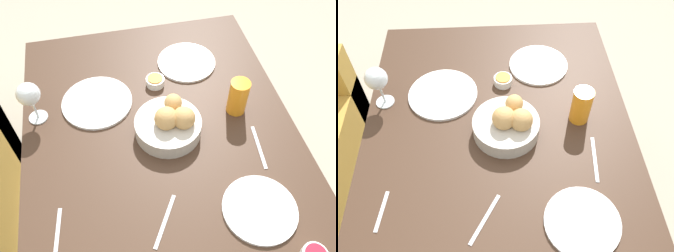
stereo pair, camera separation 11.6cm
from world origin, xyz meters
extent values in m
plane|color=#A89E89|center=(0.00, 0.00, 0.00)|extent=(10.00, 10.00, 0.00)
cube|color=#3D281C|center=(0.00, 0.00, 0.71)|extent=(1.20, 0.90, 0.03)
cube|color=#3D281C|center=(0.55, -0.40, 0.34)|extent=(0.06, 0.06, 0.69)
cube|color=#3D281C|center=(0.55, 0.40, 0.34)|extent=(0.06, 0.06, 0.69)
cylinder|color=#B2ADA3|center=(0.03, -0.02, 0.75)|extent=(0.22, 0.22, 0.05)
sphere|color=tan|center=(0.02, -0.02, 0.80)|extent=(0.08, 0.08, 0.08)
sphere|color=tan|center=(0.08, -0.05, 0.80)|extent=(0.06, 0.06, 0.06)
sphere|color=tan|center=(0.01, -0.07, 0.80)|extent=(0.07, 0.07, 0.07)
cylinder|color=white|center=(-0.31, -0.22, 0.73)|extent=(0.21, 0.21, 0.01)
cylinder|color=white|center=(0.34, -0.17, 0.73)|extent=(0.22, 0.22, 0.01)
cylinder|color=white|center=(0.20, 0.19, 0.73)|extent=(0.25, 0.25, 0.01)
cylinder|color=orange|center=(0.07, -0.28, 0.79)|extent=(0.07, 0.07, 0.13)
cylinder|color=silver|center=(0.18, 0.40, 0.73)|extent=(0.06, 0.06, 0.00)
cylinder|color=silver|center=(0.18, 0.40, 0.77)|extent=(0.01, 0.01, 0.07)
sphere|color=silver|center=(0.18, 0.40, 0.84)|extent=(0.08, 0.08, 0.08)
cylinder|color=white|center=(0.25, -0.03, 0.74)|extent=(0.07, 0.07, 0.03)
cylinder|color=#C67F28|center=(0.25, -0.03, 0.76)|extent=(0.06, 0.06, 0.00)
cube|color=#B7B7BC|center=(-0.10, -0.30, 0.72)|extent=(0.17, 0.03, 0.00)
cube|color=#B7B7BC|center=(-0.28, 0.05, 0.72)|extent=(0.15, 0.09, 0.00)
cube|color=#B7B7BC|center=(-0.24, 0.34, 0.72)|extent=(0.12, 0.03, 0.00)
camera|label=1|loc=(-0.67, 0.13, 1.67)|focal=38.00mm
camera|label=2|loc=(-0.69, 0.02, 1.67)|focal=38.00mm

